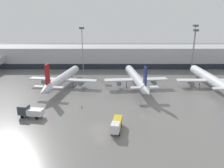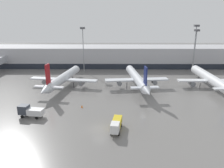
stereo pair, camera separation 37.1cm
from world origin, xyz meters
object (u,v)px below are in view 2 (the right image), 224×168
(parked_jet_4, at_px, (63,78))
(apron_light_mast_2, at_px, (83,37))
(service_truck_1, at_px, (30,111))
(service_truck_0, at_px, (116,124))
(traffic_cone_0, at_px, (82,106))
(parked_jet_2, at_px, (137,78))
(parked_jet_0, at_px, (210,79))
(apron_light_mast_5, at_px, (196,35))
(apron_light_mast_7, at_px, (196,38))

(parked_jet_4, relative_size, apron_light_mast_2, 1.74)
(service_truck_1, bearing_deg, parked_jet_4, -87.06)
(service_truck_0, bearing_deg, traffic_cone_0, -135.19)
(service_truck_1, relative_size, apron_light_mast_2, 0.32)
(apron_light_mast_2, bearing_deg, parked_jet_2, -48.98)
(parked_jet_0, distance_m, apron_light_mast_5, 26.01)
(parked_jet_0, bearing_deg, service_truck_1, 114.34)
(parked_jet_4, xyz_separation_m, traffic_cone_0, (8.40, -17.34, -2.60))
(parked_jet_2, height_order, apron_light_mast_7, apron_light_mast_7)
(traffic_cone_0, bearing_deg, parked_jet_2, 46.13)
(parked_jet_0, height_order, parked_jet_2, parked_jet_2)
(parked_jet_4, relative_size, apron_light_mast_7, 1.83)
(parked_jet_2, bearing_deg, traffic_cone_0, 130.22)
(parked_jet_0, xyz_separation_m, apron_light_mast_7, (1.72, 20.85, 11.02))
(parked_jet_0, height_order, parked_jet_4, parked_jet_4)
(parked_jet_2, xyz_separation_m, apron_light_mast_2, (-19.85, 22.82, 11.08))
(service_truck_0, height_order, apron_light_mast_2, apron_light_mast_2)
(apron_light_mast_2, bearing_deg, parked_jet_0, -26.19)
(service_truck_0, distance_m, traffic_cone_0, 14.61)
(traffic_cone_0, distance_m, apron_light_mast_5, 59.50)
(apron_light_mast_7, bearing_deg, apron_light_mast_5, 78.41)
(apron_light_mast_2, relative_size, apron_light_mast_7, 1.05)
(traffic_cone_0, relative_size, apron_light_mast_2, 0.04)
(parked_jet_2, relative_size, apron_light_mast_2, 1.76)
(parked_jet_2, distance_m, parked_jet_4, 23.80)
(service_truck_0, xyz_separation_m, apron_light_mast_7, (32.48, 49.91, 12.35))
(service_truck_1, bearing_deg, parked_jet_2, -131.43)
(service_truck_0, relative_size, apron_light_mast_7, 0.35)
(parked_jet_4, relative_size, apron_light_mast_5, 1.66)
(apron_light_mast_5, bearing_deg, parked_jet_0, -95.32)
(service_truck_0, height_order, apron_light_mast_7, apron_light_mast_7)
(apron_light_mast_7, bearing_deg, traffic_cone_0, -137.10)
(parked_jet_4, bearing_deg, parked_jet_0, -80.98)
(parked_jet_2, bearing_deg, parked_jet_0, -92.85)
(parked_jet_4, bearing_deg, service_truck_0, -140.72)
(parked_jet_4, distance_m, service_truck_1, 23.06)
(service_truck_0, bearing_deg, parked_jet_0, 142.34)
(parked_jet_4, distance_m, apron_light_mast_7, 54.68)
(service_truck_0, relative_size, apron_light_mast_2, 0.33)
(parked_jet_2, xyz_separation_m, apron_light_mast_7, (25.65, 22.13, 10.50))
(parked_jet_4, height_order, service_truck_0, parked_jet_4)
(parked_jet_2, xyz_separation_m, service_truck_1, (-26.30, -21.51, -1.79))
(service_truck_0, distance_m, apron_light_mast_5, 62.94)
(service_truck_0, xyz_separation_m, apron_light_mast_2, (-13.03, 50.61, 12.93))
(parked_jet_2, distance_m, apron_light_mast_7, 35.47)
(traffic_cone_0, xyz_separation_m, apron_light_mast_5, (41.42, 40.12, 14.64))
(apron_light_mast_5, height_order, apron_light_mast_7, apron_light_mast_5)
(apron_light_mast_2, xyz_separation_m, apron_light_mast_5, (45.92, 1.33, 0.60))
(parked_jet_2, bearing_deg, apron_light_mast_2, 35.11)
(service_truck_1, height_order, traffic_cone_0, service_truck_1)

